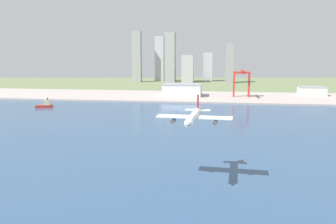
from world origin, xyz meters
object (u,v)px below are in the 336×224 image
(tugboat_small, at_px, (45,105))
(port_crane_red, at_px, (242,77))
(warehouse_annex, at_px, (312,91))
(warehouse_main, at_px, (183,90))
(airplane_landing, at_px, (194,117))

(tugboat_small, height_order, port_crane_red, port_crane_red)
(tugboat_small, distance_m, warehouse_annex, 379.44)
(port_crane_red, height_order, warehouse_main, port_crane_red)
(port_crane_red, relative_size, warehouse_main, 0.81)
(tugboat_small, relative_size, warehouse_main, 0.35)
(port_crane_red, relative_size, warehouse_annex, 1.20)
(tugboat_small, distance_m, warehouse_main, 198.63)
(warehouse_main, bearing_deg, warehouse_annex, 9.86)
(warehouse_annex, bearing_deg, airplane_landing, -111.56)
(airplane_landing, relative_size, warehouse_main, 0.67)
(airplane_landing, distance_m, tugboat_small, 289.96)
(airplane_landing, height_order, warehouse_main, airplane_landing)
(warehouse_main, bearing_deg, airplane_landing, -82.93)
(airplane_landing, height_order, port_crane_red, port_crane_red)
(port_crane_red, bearing_deg, warehouse_main, 176.22)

